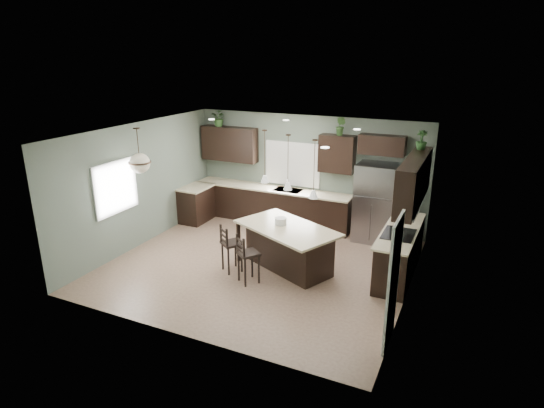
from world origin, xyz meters
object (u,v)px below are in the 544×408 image
(refrigerator, at_px, (375,203))
(kitchen_island, at_px, (287,248))
(serving_dish, at_px, (281,221))
(plant_back_left, at_px, (219,118))
(bar_stool_center, at_px, (249,259))
(bar_stool_left, at_px, (232,248))

(refrigerator, relative_size, kitchen_island, 0.90)
(serving_dish, height_order, plant_back_left, plant_back_left)
(refrigerator, xyz_separation_m, bar_stool_center, (-1.70, -3.11, -0.43))
(kitchen_island, relative_size, bar_stool_center, 2.06)
(bar_stool_left, xyz_separation_m, plant_back_left, (-2.02, 3.01, 2.12))
(kitchen_island, distance_m, bar_stool_left, 1.12)
(refrigerator, relative_size, plant_back_left, 4.28)
(bar_stool_center, relative_size, plant_back_left, 2.31)
(serving_dish, bearing_deg, bar_stool_left, -141.72)
(refrigerator, xyz_separation_m, bar_stool_left, (-2.23, -2.83, -0.43))
(kitchen_island, relative_size, plant_back_left, 4.76)
(refrigerator, distance_m, kitchen_island, 2.64)
(bar_stool_left, relative_size, bar_stool_center, 1.00)
(bar_stool_left, bearing_deg, serving_dish, 73.64)
(refrigerator, height_order, plant_back_left, plant_back_left)
(bar_stool_center, bearing_deg, bar_stool_left, -172.16)
(bar_stool_left, bearing_deg, bar_stool_center, 7.08)
(kitchen_island, xyz_separation_m, bar_stool_left, (-0.98, -0.54, 0.04))
(serving_dish, height_order, bar_stool_center, serving_dish)
(plant_back_left, bearing_deg, kitchen_island, -39.40)
(serving_dish, xyz_separation_m, plant_back_left, (-2.82, 2.38, 1.62))
(refrigerator, distance_m, plant_back_left, 4.58)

